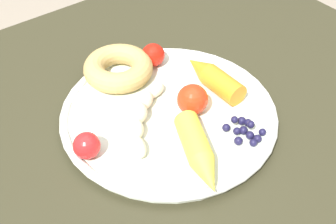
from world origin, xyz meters
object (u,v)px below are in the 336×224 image
(tomato_mid, at_px, (153,55))
(donut, at_px, (118,68))
(banana, at_px, (140,114))
(carrot_orange, at_px, (213,77))
(carrot_yellow, at_px, (199,153))
(plate, at_px, (168,113))
(tomato_near, at_px, (85,144))
(dining_table, at_px, (139,186))
(blueberry_pile, at_px, (245,131))
(tomato_far, at_px, (193,100))

(tomato_mid, bearing_deg, donut, -7.21)
(donut, bearing_deg, banana, 73.36)
(carrot_orange, xyz_separation_m, carrot_yellow, (0.11, 0.10, -0.00))
(carrot_yellow, height_order, tomato_mid, tomato_mid)
(plate, bearing_deg, tomato_mid, -115.85)
(banana, relative_size, tomato_near, 3.34)
(dining_table, height_order, tomato_near, tomato_near)
(dining_table, distance_m, blueberry_pile, 0.20)
(plate, distance_m, banana, 0.04)
(dining_table, height_order, plate, plate)
(banana, height_order, tomato_mid, tomato_mid)
(tomato_mid, bearing_deg, tomato_near, 29.20)
(banana, relative_size, tomato_far, 2.70)
(carrot_orange, distance_m, blueberry_pile, 0.11)
(carrot_yellow, bearing_deg, donut, -94.25)
(carrot_orange, xyz_separation_m, tomato_mid, (0.04, -0.10, 0.00))
(plate, relative_size, carrot_orange, 2.80)
(tomato_near, bearing_deg, plate, 179.29)
(banana, distance_m, tomato_mid, 0.13)
(plate, height_order, carrot_orange, carrot_orange)
(blueberry_pile, bearing_deg, plate, -60.55)
(tomato_mid, bearing_deg, banana, 45.97)
(carrot_orange, height_order, donut, carrot_orange)
(carrot_yellow, xyz_separation_m, tomato_near, (0.10, -0.10, 0.00))
(plate, distance_m, tomato_mid, 0.12)
(tomato_far, bearing_deg, blueberry_pile, 109.11)
(carrot_orange, bearing_deg, plate, 3.50)
(carrot_yellow, relative_size, donut, 1.20)
(plate, height_order, tomato_mid, tomato_mid)
(banana, bearing_deg, tomato_near, 4.44)
(dining_table, height_order, tomato_mid, tomato_mid)
(dining_table, height_order, carrot_orange, carrot_orange)
(tomato_near, bearing_deg, blueberry_pile, 151.97)
(plate, relative_size, banana, 2.59)
(banana, distance_m, blueberry_pile, 0.14)
(blueberry_pile, relative_size, tomato_far, 1.21)
(carrot_yellow, bearing_deg, tomato_far, -124.78)
(plate, distance_m, blueberry_pile, 0.11)
(banana, height_order, tomato_near, tomato_near)
(plate, height_order, donut, donut)
(donut, height_order, tomato_near, tomato_near)
(banana, xyz_separation_m, carrot_yellow, (-0.01, 0.11, 0.00))
(dining_table, relative_size, banana, 8.37)
(tomato_near, bearing_deg, tomato_mid, -150.80)
(donut, xyz_separation_m, tomato_near, (0.12, 0.11, 0.00))
(dining_table, relative_size, donut, 9.35)
(carrot_yellow, relative_size, tomato_far, 2.90)
(blueberry_pile, xyz_separation_m, tomato_mid, (0.01, -0.20, 0.01))
(tomato_mid, bearing_deg, tomato_far, 79.91)
(dining_table, relative_size, carrot_yellow, 7.78)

